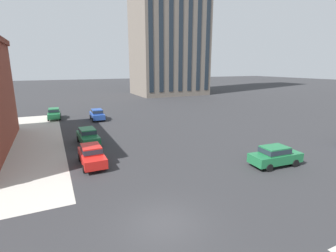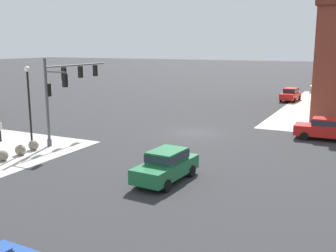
{
  "view_description": "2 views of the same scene",
  "coord_description": "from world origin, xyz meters",
  "px_view_note": "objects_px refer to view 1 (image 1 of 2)",
  "views": [
    {
      "loc": [
        -4.74,
        -10.81,
        8.14
      ],
      "look_at": [
        3.57,
        6.99,
        3.46
      ],
      "focal_mm": 26.83,
      "sensor_mm": 36.0,
      "label": 1
    },
    {
      "loc": [
        30.04,
        12.44,
        7.1
      ],
      "look_at": [
        6.6,
        0.91,
        1.84
      ],
      "focal_mm": 42.99,
      "sensor_mm": 36.0,
      "label": 2
    }
  ],
  "objects_px": {
    "car_main_northbound_near": "(275,155)",
    "car_main_southbound_far": "(92,154)",
    "car_parked_curb": "(97,114)",
    "car_main_northbound_far": "(88,135)",
    "car_main_mid": "(54,113)"
  },
  "relations": [
    {
      "from": "car_main_northbound_near",
      "to": "car_parked_curb",
      "type": "height_order",
      "value": "same"
    },
    {
      "from": "car_main_southbound_far",
      "to": "car_parked_curb",
      "type": "distance_m",
      "value": 18.95
    },
    {
      "from": "car_main_northbound_far",
      "to": "car_main_mid",
      "type": "xyz_separation_m",
      "value": [
        -3.0,
        15.94,
        0.0
      ]
    },
    {
      "from": "car_parked_curb",
      "to": "car_main_southbound_far",
      "type": "bearing_deg",
      "value": -100.96
    },
    {
      "from": "car_main_southbound_far",
      "to": "car_main_mid",
      "type": "xyz_separation_m",
      "value": [
        -2.45,
        22.26,
        0.0
      ]
    },
    {
      "from": "car_main_northbound_far",
      "to": "car_main_mid",
      "type": "height_order",
      "value": "same"
    },
    {
      "from": "car_main_northbound_far",
      "to": "car_main_southbound_far",
      "type": "bearing_deg",
      "value": -95.0
    },
    {
      "from": "car_main_northbound_near",
      "to": "car_main_northbound_far",
      "type": "xyz_separation_m",
      "value": [
        -13.31,
        12.98,
        0.0
      ]
    },
    {
      "from": "car_main_northbound_near",
      "to": "car_main_southbound_far",
      "type": "bearing_deg",
      "value": 154.33
    },
    {
      "from": "car_main_northbound_near",
      "to": "car_parked_curb",
      "type": "relative_size",
      "value": 1.02
    },
    {
      "from": "car_parked_curb",
      "to": "car_main_northbound_far",
      "type": "bearing_deg",
      "value": -103.94
    },
    {
      "from": "car_main_mid",
      "to": "car_parked_curb",
      "type": "bearing_deg",
      "value": -31.15
    },
    {
      "from": "car_main_northbound_near",
      "to": "car_parked_curb",
      "type": "xyz_separation_m",
      "value": [
        -10.26,
        25.26,
        0.0
      ]
    },
    {
      "from": "car_main_northbound_far",
      "to": "car_parked_curb",
      "type": "xyz_separation_m",
      "value": [
        3.05,
        12.28,
        0.0
      ]
    },
    {
      "from": "car_main_northbound_near",
      "to": "car_main_northbound_far",
      "type": "bearing_deg",
      "value": 135.72
    }
  ]
}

